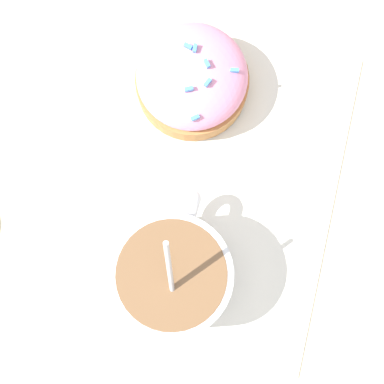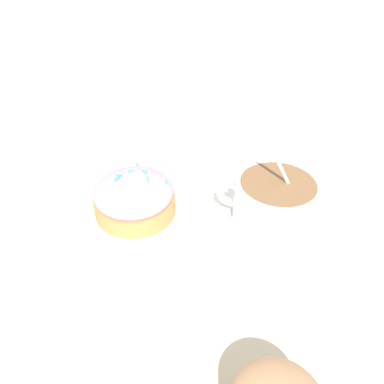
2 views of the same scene
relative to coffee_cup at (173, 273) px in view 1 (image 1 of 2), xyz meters
name	(u,v)px [view 1 (image 1 of 2)]	position (x,y,z in m)	size (l,w,h in m)	color
ground_plane	(179,177)	(0.08, 0.01, -0.03)	(3.00, 3.00, 0.00)	#C6B793
paper_napkin	(179,177)	(0.08, 0.01, -0.03)	(0.31, 0.30, 0.00)	white
coffee_cup	(173,273)	(0.00, 0.00, 0.00)	(0.12, 0.10, 0.12)	white
frosted_pastry	(191,79)	(0.17, 0.01, -0.01)	(0.10, 0.10, 0.05)	#B2753D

